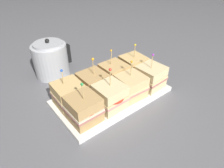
{
  "coord_description": "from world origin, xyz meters",
  "views": [
    {
      "loc": [
        -0.43,
        -0.53,
        0.55
      ],
      "look_at": [
        0.0,
        0.0,
        0.07
      ],
      "focal_mm": 32.0,
      "sensor_mm": 36.0,
      "label": 1
    }
  ],
  "objects_px": {
    "sandwich_front_center_left": "(110,96)",
    "sandwich_back_far_left": "(69,94)",
    "sandwich_front_center_right": "(131,86)",
    "kettle_steel": "(51,60)",
    "sandwich_front_far_right": "(151,77)",
    "sandwich_back_center_right": "(114,75)",
    "sandwich_front_far_left": "(84,109)",
    "serving_platter": "(112,96)",
    "sandwich_back_far_right": "(133,66)",
    "sandwich_back_center_left": "(93,84)"
  },
  "relations": [
    {
      "from": "sandwich_front_center_left",
      "to": "sandwich_back_far_left",
      "type": "height_order",
      "value": "sandwich_front_center_left"
    },
    {
      "from": "sandwich_front_center_right",
      "to": "kettle_steel",
      "type": "relative_size",
      "value": 0.85
    },
    {
      "from": "sandwich_front_far_right",
      "to": "sandwich_back_center_right",
      "type": "distance_m",
      "value": 0.16
    },
    {
      "from": "sandwich_front_center_right",
      "to": "kettle_steel",
      "type": "xyz_separation_m",
      "value": [
        -0.17,
        0.39,
        0.02
      ]
    },
    {
      "from": "sandwich_front_center_left",
      "to": "kettle_steel",
      "type": "xyz_separation_m",
      "value": [
        -0.06,
        0.39,
        0.02
      ]
    },
    {
      "from": "sandwich_front_center_right",
      "to": "sandwich_front_far_right",
      "type": "relative_size",
      "value": 0.98
    },
    {
      "from": "sandwich_front_far_left",
      "to": "serving_platter",
      "type": "bearing_deg",
      "value": 17.79
    },
    {
      "from": "sandwich_front_center_right",
      "to": "sandwich_back_far_right",
      "type": "height_order",
      "value": "sandwich_back_far_right"
    },
    {
      "from": "sandwich_back_center_right",
      "to": "sandwich_back_far_right",
      "type": "xyz_separation_m",
      "value": [
        0.12,
        -0.0,
        -0.0
      ]
    },
    {
      "from": "sandwich_back_far_right",
      "to": "kettle_steel",
      "type": "height_order",
      "value": "kettle_steel"
    },
    {
      "from": "sandwich_front_far_right",
      "to": "sandwich_back_center_left",
      "type": "xyz_separation_m",
      "value": [
        -0.23,
        0.12,
        -0.0
      ]
    },
    {
      "from": "sandwich_front_far_left",
      "to": "sandwich_front_far_right",
      "type": "height_order",
      "value": "same"
    },
    {
      "from": "sandwich_front_far_right",
      "to": "sandwich_back_center_left",
      "type": "bearing_deg",
      "value": 152.84
    },
    {
      "from": "sandwich_front_far_right",
      "to": "serving_platter",
      "type": "bearing_deg",
      "value": 160.81
    },
    {
      "from": "serving_platter",
      "to": "sandwich_front_far_right",
      "type": "distance_m",
      "value": 0.19
    },
    {
      "from": "sandwich_front_far_right",
      "to": "sandwich_back_far_left",
      "type": "height_order",
      "value": "sandwich_front_far_right"
    },
    {
      "from": "kettle_steel",
      "to": "sandwich_front_center_left",
      "type": "bearing_deg",
      "value": -81.2
    },
    {
      "from": "serving_platter",
      "to": "sandwich_front_center_right",
      "type": "xyz_separation_m",
      "value": [
        0.06,
        -0.06,
        0.06
      ]
    },
    {
      "from": "sandwich_back_center_left",
      "to": "sandwich_front_center_left",
      "type": "bearing_deg",
      "value": -89.03
    },
    {
      "from": "sandwich_back_center_right",
      "to": "sandwich_back_far_left",
      "type": "bearing_deg",
      "value": 179.45
    },
    {
      "from": "sandwich_back_far_left",
      "to": "kettle_steel",
      "type": "bearing_deg",
      "value": 78.53
    },
    {
      "from": "sandwich_front_far_left",
      "to": "sandwich_front_center_left",
      "type": "height_order",
      "value": "sandwich_front_center_left"
    },
    {
      "from": "sandwich_front_center_left",
      "to": "sandwich_back_center_left",
      "type": "xyz_separation_m",
      "value": [
        -0.0,
        0.12,
        -0.0
      ]
    },
    {
      "from": "sandwich_front_far_left",
      "to": "sandwich_back_far_right",
      "type": "xyz_separation_m",
      "value": [
        0.35,
        0.11,
        -0.0
      ]
    },
    {
      "from": "sandwich_front_far_left",
      "to": "sandwich_back_far_left",
      "type": "relative_size",
      "value": 1.03
    },
    {
      "from": "sandwich_front_center_right",
      "to": "sandwich_back_center_left",
      "type": "distance_m",
      "value": 0.16
    },
    {
      "from": "sandwich_back_center_right",
      "to": "sandwich_back_far_right",
      "type": "distance_m",
      "value": 0.12
    },
    {
      "from": "sandwich_back_far_left",
      "to": "kettle_steel",
      "type": "relative_size",
      "value": 0.84
    },
    {
      "from": "serving_platter",
      "to": "sandwich_front_far_right",
      "type": "height_order",
      "value": "sandwich_front_far_right"
    },
    {
      "from": "sandwich_front_far_right",
      "to": "sandwich_back_center_left",
      "type": "distance_m",
      "value": 0.26
    },
    {
      "from": "sandwich_back_center_left",
      "to": "kettle_steel",
      "type": "relative_size",
      "value": 0.88
    },
    {
      "from": "sandwich_front_far_left",
      "to": "sandwich_back_center_left",
      "type": "height_order",
      "value": "sandwich_back_center_left"
    },
    {
      "from": "serving_platter",
      "to": "sandwich_front_far_left",
      "type": "height_order",
      "value": "sandwich_front_far_left"
    },
    {
      "from": "serving_platter",
      "to": "sandwich_back_far_right",
      "type": "distance_m",
      "value": 0.19
    },
    {
      "from": "serving_platter",
      "to": "sandwich_front_far_left",
      "type": "bearing_deg",
      "value": -162.21
    },
    {
      "from": "sandwich_front_center_left",
      "to": "sandwich_back_center_right",
      "type": "height_order",
      "value": "sandwich_front_center_left"
    },
    {
      "from": "sandwich_back_center_right",
      "to": "sandwich_back_far_right",
      "type": "relative_size",
      "value": 1.03
    },
    {
      "from": "sandwich_front_center_left",
      "to": "sandwich_front_far_right",
      "type": "distance_m",
      "value": 0.23
    },
    {
      "from": "sandwich_front_far_right",
      "to": "sandwich_front_far_left",
      "type": "bearing_deg",
      "value": 179.29
    },
    {
      "from": "sandwich_front_center_right",
      "to": "sandwich_front_far_right",
      "type": "height_order",
      "value": "sandwich_front_far_right"
    },
    {
      "from": "sandwich_back_far_left",
      "to": "kettle_steel",
      "type": "height_order",
      "value": "kettle_steel"
    },
    {
      "from": "serving_platter",
      "to": "sandwich_back_far_right",
      "type": "bearing_deg",
      "value": 17.56
    },
    {
      "from": "sandwich_front_far_right",
      "to": "sandwich_back_center_right",
      "type": "xyz_separation_m",
      "value": [
        -0.12,
        0.12,
        0.0
      ]
    },
    {
      "from": "sandwich_front_far_right",
      "to": "sandwich_back_far_right",
      "type": "xyz_separation_m",
      "value": [
        0.0,
        0.12,
        0.0
      ]
    },
    {
      "from": "sandwich_front_far_left",
      "to": "sandwich_back_center_right",
      "type": "bearing_deg",
      "value": 25.89
    },
    {
      "from": "sandwich_back_center_right",
      "to": "sandwich_back_center_left",
      "type": "bearing_deg",
      "value": 178.68
    },
    {
      "from": "sandwich_back_center_right",
      "to": "sandwich_front_center_left",
      "type": "bearing_deg",
      "value": -134.51
    },
    {
      "from": "serving_platter",
      "to": "sandwich_front_center_left",
      "type": "relative_size",
      "value": 2.81
    },
    {
      "from": "sandwich_back_far_right",
      "to": "sandwich_back_far_left",
      "type": "bearing_deg",
      "value": 179.58
    },
    {
      "from": "sandwich_back_far_left",
      "to": "sandwich_back_far_right",
      "type": "height_order",
      "value": "sandwich_back_far_right"
    }
  ]
}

